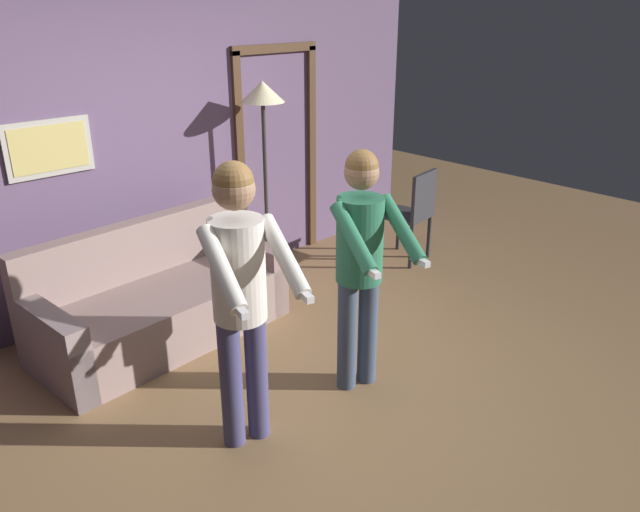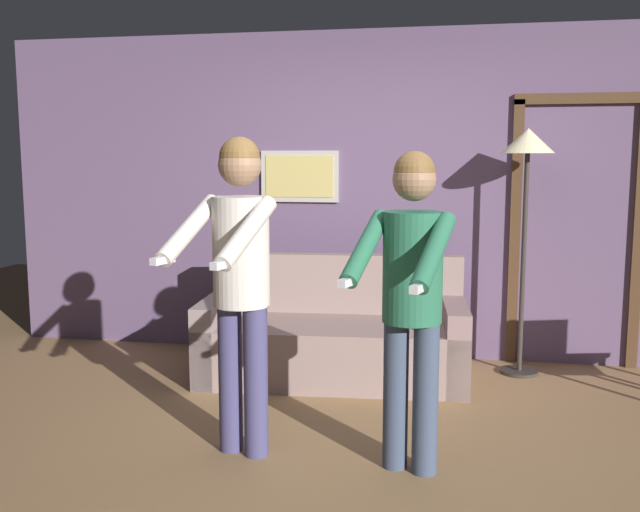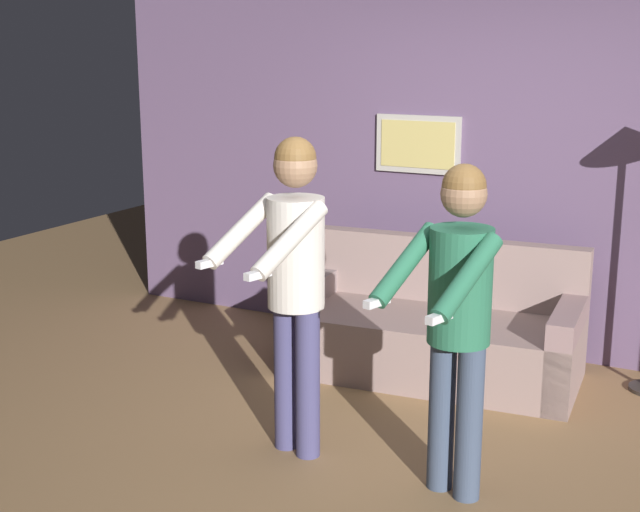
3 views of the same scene
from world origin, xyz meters
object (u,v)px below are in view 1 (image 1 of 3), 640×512
couch (159,304)px  person_standing_left (240,284)px  torchiere_lamp (263,111)px  dining_chair_distant (414,211)px  person_standing_right (361,253)px

couch → person_standing_left: size_ratio=1.15×
torchiere_lamp → person_standing_left: size_ratio=1.06×
couch → dining_chair_distant: size_ratio=2.11×
person_standing_left → couch: bearing=79.9°
torchiere_lamp → dining_chair_distant: size_ratio=1.95×
person_standing_left → person_standing_right: (0.90, -0.05, -0.06)m
torchiere_lamp → person_standing_left: torchiere_lamp is taller
person_standing_right → person_standing_left: bearing=176.8°
person_standing_right → dining_chair_distant: size_ratio=1.76×
couch → dining_chair_distant: (2.63, -0.37, 0.25)m
torchiere_lamp → person_standing_left: (-1.61, -1.80, -0.52)m
torchiere_lamp → dining_chair_distant: (1.28, -0.71, -1.03)m
couch → torchiere_lamp: torchiere_lamp is taller
couch → person_standing_left: 1.66m
couch → torchiere_lamp: size_ratio=1.08×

